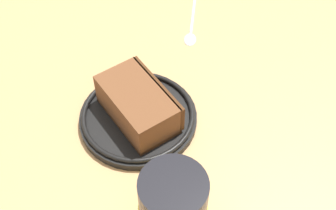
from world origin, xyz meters
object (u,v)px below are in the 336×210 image
(cake_slice, at_px, (139,104))
(teaspoon, at_px, (191,29))
(tea_mug, at_px, (173,207))
(small_plate, at_px, (138,117))

(cake_slice, distance_m, teaspoon, 0.21)
(cake_slice, bearing_deg, tea_mug, -122.49)
(teaspoon, bearing_deg, small_plate, -161.76)
(tea_mug, relative_size, teaspoon, 0.83)
(teaspoon, bearing_deg, cake_slice, -161.36)
(small_plate, xyz_separation_m, tea_mug, (-0.08, -0.14, 0.03))
(small_plate, relative_size, tea_mug, 1.72)
(small_plate, height_order, tea_mug, tea_mug)
(tea_mug, bearing_deg, cake_slice, 57.51)
(tea_mug, xyz_separation_m, teaspoon, (0.28, 0.20, -0.04))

